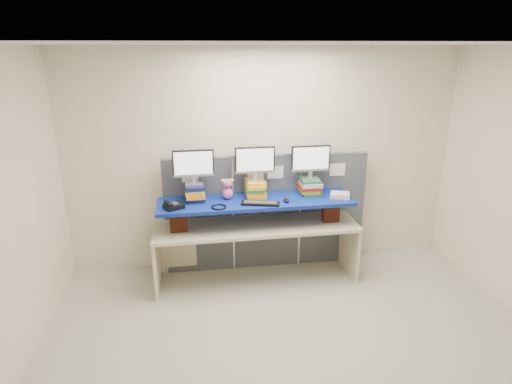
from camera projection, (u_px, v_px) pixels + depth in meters
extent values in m
cube|color=beige|center=(303.00, 219.00, 3.62)|extent=(5.00, 4.00, 2.80)
cube|color=#BDB7A5|center=(297.00, 354.00, 4.07)|extent=(5.00, 4.00, 0.01)
cube|color=silver|center=(309.00, 44.00, 3.16)|extent=(5.00, 4.00, 0.01)
cube|color=#3F424A|center=(199.00, 217.00, 5.37)|extent=(0.85, 0.05, 1.50)
cube|color=#3F424A|center=(267.00, 213.00, 5.49)|extent=(0.85, 0.05, 1.50)
cube|color=#3F424A|center=(332.00, 209.00, 5.61)|extent=(0.85, 0.05, 1.50)
cube|color=silver|center=(267.00, 155.00, 5.25)|extent=(2.60, 0.06, 0.03)
cube|color=white|center=(190.00, 176.00, 5.16)|extent=(0.20, 0.00, 0.16)
cube|color=white|center=(255.00, 173.00, 5.27)|extent=(0.20, 0.00, 0.16)
cube|color=white|center=(275.00, 172.00, 5.30)|extent=(0.20, 0.00, 0.16)
cube|color=white|center=(337.00, 170.00, 5.41)|extent=(0.20, 0.00, 0.16)
cube|color=beige|center=(256.00, 226.00, 5.17)|extent=(2.46, 0.76, 0.04)
cube|color=beige|center=(157.00, 261.00, 5.11)|extent=(0.05, 0.66, 0.70)
cube|color=beige|center=(349.00, 246.00, 5.47)|extent=(0.05, 0.66, 0.70)
cube|color=maroon|center=(179.00, 220.00, 4.93)|extent=(0.20, 0.11, 0.27)
cube|color=maroon|center=(331.00, 211.00, 5.21)|extent=(0.20, 0.11, 0.27)
cube|color=navy|center=(256.00, 202.00, 5.07)|extent=(2.32, 0.62, 0.04)
cube|color=#11164E|center=(196.00, 198.00, 5.07)|extent=(0.24, 0.29, 0.05)
cube|color=#FF9C18|center=(195.00, 194.00, 5.04)|extent=(0.23, 0.31, 0.05)
cube|color=gold|center=(195.00, 190.00, 5.02)|extent=(0.22, 0.30, 0.05)
cube|color=#11164E|center=(195.00, 187.00, 5.00)|extent=(0.22, 0.28, 0.05)
cube|color=gold|center=(256.00, 195.00, 5.16)|extent=(0.24, 0.28, 0.04)
cube|color=#FF9C18|center=(255.00, 191.00, 5.16)|extent=(0.24, 0.30, 0.05)
cube|color=#19602E|center=(254.00, 188.00, 5.14)|extent=(0.22, 0.30, 0.04)
cube|color=#FF9C18|center=(255.00, 185.00, 5.13)|extent=(0.23, 0.30, 0.04)
cube|color=#FF9C18|center=(255.00, 182.00, 5.13)|extent=(0.23, 0.29, 0.04)
cube|color=#19602E|center=(310.00, 192.00, 5.27)|extent=(0.26, 0.31, 0.04)
cube|color=gold|center=(309.00, 189.00, 5.27)|extent=(0.24, 0.30, 0.04)
cube|color=#AD1813|center=(309.00, 186.00, 5.24)|extent=(0.25, 0.29, 0.03)
cube|color=#BCB9B4|center=(310.00, 183.00, 5.22)|extent=(0.24, 0.29, 0.05)
cube|color=#19602E|center=(310.00, 180.00, 5.23)|extent=(0.22, 0.28, 0.03)
cube|color=gray|center=(194.00, 184.00, 5.00)|extent=(0.21, 0.14, 0.01)
cube|color=gray|center=(194.00, 180.00, 4.98)|extent=(0.05, 0.04, 0.09)
cube|color=black|center=(193.00, 163.00, 4.92)|extent=(0.48, 0.04, 0.31)
cube|color=white|center=(193.00, 164.00, 4.90)|extent=(0.44, 0.01, 0.28)
cube|color=gray|center=(255.00, 180.00, 5.11)|extent=(0.21, 0.14, 0.01)
cube|color=gray|center=(255.00, 176.00, 5.09)|extent=(0.05, 0.04, 0.09)
cube|color=black|center=(255.00, 160.00, 5.03)|extent=(0.48, 0.04, 0.31)
cube|color=white|center=(255.00, 160.00, 5.01)|extent=(0.44, 0.01, 0.28)
cube|color=gray|center=(310.00, 178.00, 5.21)|extent=(0.21, 0.14, 0.01)
cube|color=gray|center=(310.00, 174.00, 5.20)|extent=(0.05, 0.04, 0.09)
cube|color=black|center=(311.00, 158.00, 5.13)|extent=(0.48, 0.04, 0.31)
cube|color=white|center=(311.00, 159.00, 5.11)|extent=(0.44, 0.01, 0.28)
cube|color=black|center=(260.00, 203.00, 4.92)|extent=(0.46, 0.25, 0.02)
cube|color=#303033|center=(260.00, 202.00, 4.92)|extent=(0.39, 0.19, 0.00)
ellipsoid|color=black|center=(286.00, 200.00, 5.00)|extent=(0.09, 0.13, 0.04)
cube|color=black|center=(174.00, 206.00, 4.80)|extent=(0.26, 0.25, 0.05)
cube|color=#303033|center=(174.00, 204.00, 4.79)|extent=(0.13, 0.13, 0.01)
cube|color=black|center=(169.00, 204.00, 4.76)|extent=(0.12, 0.18, 0.03)
torus|color=black|center=(219.00, 207.00, 4.82)|extent=(0.21, 0.21, 0.02)
ellipsoid|color=#E7589A|center=(228.00, 193.00, 5.07)|extent=(0.12, 0.11, 0.14)
sphere|color=#E7589A|center=(227.00, 183.00, 5.03)|extent=(0.11, 0.11, 0.11)
sphere|color=yellow|center=(223.00, 181.00, 5.01)|extent=(0.05, 0.05, 0.05)
sphere|color=yellow|center=(232.00, 181.00, 5.03)|extent=(0.05, 0.05, 0.05)
cube|color=beige|center=(340.00, 196.00, 5.15)|extent=(0.27, 0.24, 0.03)
cube|color=beige|center=(340.00, 194.00, 5.14)|extent=(0.26, 0.23, 0.03)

